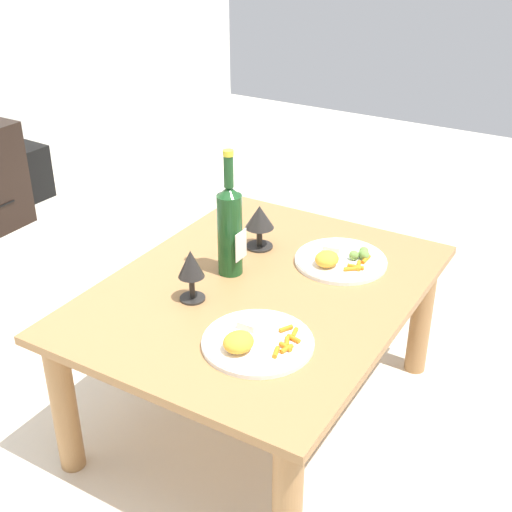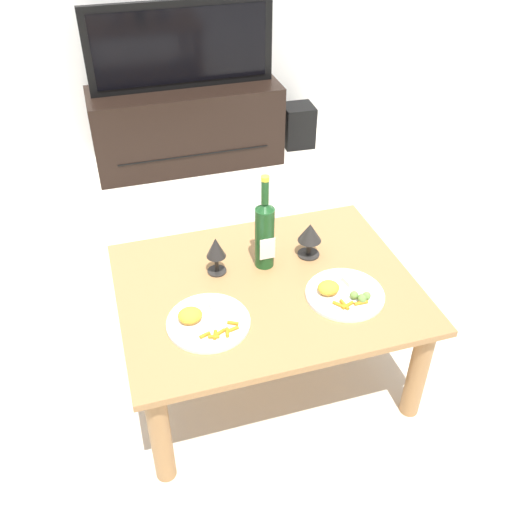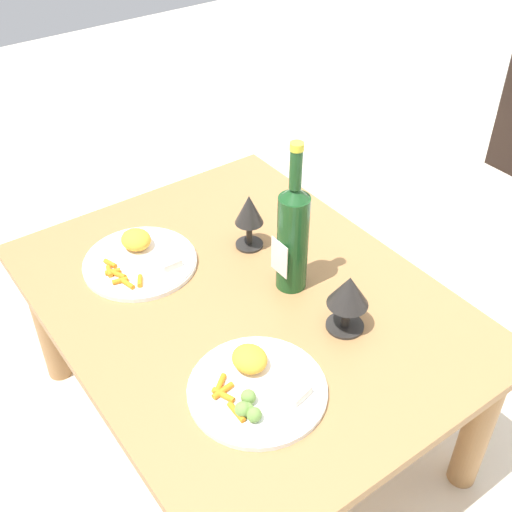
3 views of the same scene
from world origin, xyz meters
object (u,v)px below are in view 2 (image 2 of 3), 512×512
goblet_left (216,250)px  goblet_right (310,234)px  wine_bottle (265,232)px  dinner_plate_left (206,321)px  floor_speaker (298,125)px  tv_stand (187,126)px  tv_screen (181,46)px  dining_table (266,301)px  dinner_plate_right (344,293)px

goblet_left → goblet_right: bearing=0.0°
wine_bottle → dinner_plate_left: 0.40m
floor_speaker → tv_stand: bearing=-174.0°
tv_screen → goblet_left: size_ratio=7.41×
dining_table → wine_bottle: (0.03, 0.12, 0.22)m
dining_table → goblet_left: size_ratio=7.03×
dining_table → dinner_plate_left: 0.30m
tv_screen → dinner_plate_left: 2.07m
dining_table → goblet_left: bearing=140.6°
wine_bottle → dinner_plate_right: wine_bottle is taller
tv_screen → dinner_plate_right: bearing=-85.1°
goblet_right → dinner_plate_right: size_ratio=0.51×
floor_speaker → goblet_left: 2.11m
tv_stand → dinner_plate_left: size_ratio=4.24×
goblet_left → goblet_right: size_ratio=1.06×
dining_table → tv_screen: size_ratio=0.95×
tv_stand → wine_bottle: bearing=-91.3°
tv_stand → goblet_right: bearing=-85.4°
dining_table → floor_speaker: size_ratio=3.75×
tv_stand → wine_bottle: (-0.04, -1.77, 0.35)m
tv_stand → tv_screen: size_ratio=1.06×
tv_screen → dinner_plate_right: tv_screen is taller
goblet_left → goblet_right: (0.36, 0.00, -0.01)m
goblet_right → goblet_left: bearing=180.0°
tv_stand → tv_screen: (0.00, -0.00, 0.51)m
tv_screen → wine_bottle: size_ratio=2.97×
wine_bottle → goblet_left: (-0.18, 0.01, -0.05)m
goblet_left → dinner_plate_left: 0.29m
tv_screen → dinner_plate_left: (-0.32, -2.02, -0.29)m
dining_table → goblet_right: (0.21, 0.13, 0.17)m
dining_table → dinner_plate_right: bearing=-29.5°
goblet_right → dinner_plate_right: (0.03, -0.26, -0.08)m
floor_speaker → dinner_plate_left: (-1.10, -2.07, 0.33)m
tv_stand → dinner_plate_right: (0.17, -2.03, 0.22)m
goblet_left → dinner_plate_right: size_ratio=0.54×
tv_screen → dining_table: bearing=-92.1°
goblet_left → dinner_plate_right: bearing=-33.6°
tv_screen → dinner_plate_right: size_ratio=4.02×
tv_stand → dinner_plate_left: bearing=-99.0°
floor_speaker → dinner_plate_left: bearing=-115.0°
floor_speaker → dining_table: bearing=-110.7°
tv_screen → goblet_left: bearing=-97.2°
tv_screen → tv_stand: bearing=90.0°
goblet_left → wine_bottle: bearing=-2.6°
floor_speaker → dinner_plate_right: bearing=-103.3°
dining_table → dinner_plate_left: bearing=-151.8°
wine_bottle → dinner_plate_left: bearing=-138.0°
goblet_left → tv_screen: bearing=82.8°
wine_bottle → goblet_right: 0.19m
tv_stand → goblet_right: goblet_right is taller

